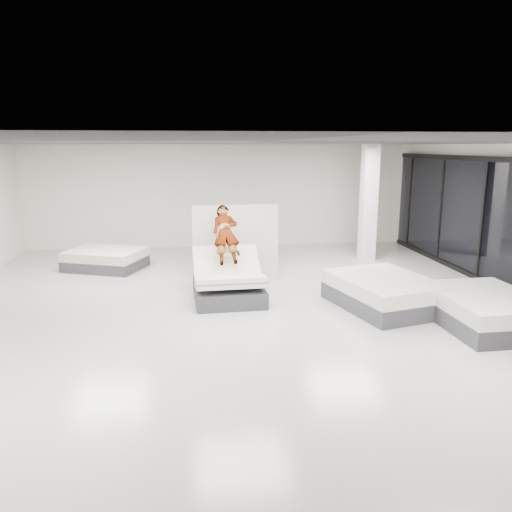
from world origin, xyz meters
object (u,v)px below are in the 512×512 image
Objects in this scene: hero_bed at (228,283)px; flat_bed_right_far at (385,292)px; divider_panel at (236,244)px; flat_bed_right_near at (486,310)px; remote at (238,253)px; flat_bed_left_far at (106,259)px; column at (368,203)px; person at (226,243)px.

flat_bed_right_far is at bearing -17.44° from hero_bed.
flat_bed_right_near is at bearing -44.03° from divider_panel.
remote is 0.06× the size of flat_bed_right_far.
flat_bed_left_far is 0.70× the size of column.
hero_bed is at bearing 153.48° from flat_bed_right_near.
flat_bed_right_far is at bearing -20.58° from remote.
person is 0.76× the size of divider_panel.
flat_bed_right_far is 7.22m from flat_bed_left_far.
divider_panel is (0.29, 1.35, 0.56)m from hero_bed.
person is 0.70× the size of flat_bed_right_near.
person is 0.68× the size of flat_bed_left_far.
flat_bed_right_near is at bearing -86.98° from column.
divider_panel is at bearing 78.04° from hero_bed.
flat_bed_left_far is 7.27m from column.
remote is 4.47m from flat_bed_left_far.
flat_bed_right_far is 1.17× the size of flat_bed_right_near.
remote is 0.06× the size of flat_bed_left_far.
flat_bed_right_far is (2.83, -0.93, -0.67)m from remote.
flat_bed_right_near is at bearing -42.15° from flat_bed_right_far.
person reaches higher than remote.
remote is 0.07× the size of divider_panel.
flat_bed_right_far is at bearing -104.68° from column.
remote is 0.06× the size of flat_bed_right_near.
flat_bed_right_near is 0.68× the size of column.
hero_bed is 0.67m from remote.
divider_panel reaches higher than flat_bed_right_far.
hero_bed is at bearing -142.03° from column.
person reaches higher than flat_bed_left_far.
hero_bed is 13.73× the size of remote.
person is at bearing 150.39° from flat_bed_right_near.
hero_bed is 0.86× the size of flat_bed_left_far.
divider_panel is at bearing 71.55° from person.
flat_bed_right_far is 0.79× the size of column.
hero_bed is 3.20m from flat_bed_right_far.
person is 10.85× the size of remote.
flat_bed_right_near is at bearing -31.94° from person.
person is at bearing -42.04° from flat_bed_left_far.
hero_bed reaches higher than flat_bed_left_far.
flat_bed_left_far is at bearing 149.83° from divider_panel.
flat_bed_right_far is at bearing -24.91° from person.
flat_bed_right_near is (4.22, -2.19, -0.68)m from remote.
person is at bearing -109.53° from divider_panel.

